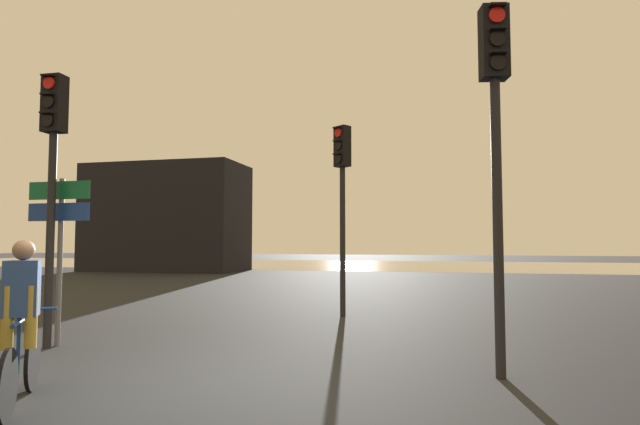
{
  "coord_description": "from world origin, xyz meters",
  "views": [
    {
      "loc": [
        2.81,
        -4.8,
        1.59
      ],
      "look_at": [
        0.5,
        5.0,
        2.2
      ],
      "focal_mm": 28.0,
      "sensor_mm": 36.0,
      "label": 1
    }
  ],
  "objects_px": {
    "direction_sign_post": "(59,230)",
    "cyclist": "(21,322)",
    "traffic_light_center": "(342,183)",
    "traffic_light_near_left": "(53,156)",
    "distant_building": "(167,218)",
    "traffic_light_near_right": "(496,117)"
  },
  "relations": [
    {
      "from": "direction_sign_post",
      "to": "cyclist",
      "type": "xyz_separation_m",
      "value": [
        1.8,
        -2.54,
        -0.97
      ]
    },
    {
      "from": "traffic_light_center",
      "to": "traffic_light_near_left",
      "type": "distance_m",
      "value": 5.65
    },
    {
      "from": "direction_sign_post",
      "to": "traffic_light_center",
      "type": "bearing_deg",
      "value": -132.79
    },
    {
      "from": "cyclist",
      "to": "traffic_light_center",
      "type": "bearing_deg",
      "value": 41.11
    },
    {
      "from": "distant_building",
      "to": "traffic_light_near_right",
      "type": "bearing_deg",
      "value": -50.79
    },
    {
      "from": "direction_sign_post",
      "to": "cyclist",
      "type": "relative_size",
      "value": 1.6
    },
    {
      "from": "traffic_light_center",
      "to": "cyclist",
      "type": "relative_size",
      "value": 2.57
    },
    {
      "from": "distant_building",
      "to": "traffic_light_center",
      "type": "bearing_deg",
      "value": -48.8
    },
    {
      "from": "traffic_light_near_right",
      "to": "cyclist",
      "type": "distance_m",
      "value": 5.63
    },
    {
      "from": "distant_building",
      "to": "traffic_light_near_left",
      "type": "bearing_deg",
      "value": -64.25
    },
    {
      "from": "traffic_light_near_right",
      "to": "direction_sign_post",
      "type": "bearing_deg",
      "value": -15.11
    },
    {
      "from": "traffic_light_near_right",
      "to": "traffic_light_center",
      "type": "bearing_deg",
      "value": -70.18
    },
    {
      "from": "traffic_light_near_left",
      "to": "direction_sign_post",
      "type": "xyz_separation_m",
      "value": [
        0.01,
        0.18,
        -1.13
      ]
    },
    {
      "from": "traffic_light_center",
      "to": "traffic_light_near_left",
      "type": "height_order",
      "value": "traffic_light_near_left"
    },
    {
      "from": "traffic_light_near_left",
      "to": "cyclist",
      "type": "relative_size",
      "value": 2.59
    },
    {
      "from": "traffic_light_center",
      "to": "direction_sign_post",
      "type": "bearing_deg",
      "value": 80.53
    },
    {
      "from": "distant_building",
      "to": "traffic_light_center",
      "type": "relative_size",
      "value": 2.1
    },
    {
      "from": "traffic_light_near_right",
      "to": "traffic_light_near_left",
      "type": "bearing_deg",
      "value": -13.52
    },
    {
      "from": "traffic_light_center",
      "to": "traffic_light_near_left",
      "type": "relative_size",
      "value": 0.99
    },
    {
      "from": "distant_building",
      "to": "traffic_light_near_right",
      "type": "height_order",
      "value": "distant_building"
    },
    {
      "from": "traffic_light_center",
      "to": "traffic_light_near_right",
      "type": "distance_m",
      "value": 5.19
    },
    {
      "from": "traffic_light_near_left",
      "to": "direction_sign_post",
      "type": "distance_m",
      "value": 1.15
    }
  ]
}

